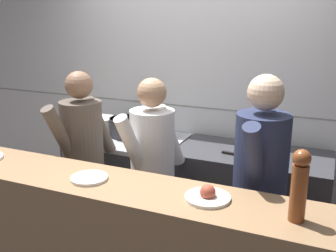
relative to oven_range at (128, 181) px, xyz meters
name	(u,v)px	position (x,y,z in m)	size (l,w,h in m)	color
wall_back_tiled	(196,91)	(0.53, 0.40, 0.86)	(8.00, 0.06, 2.60)	white
oven_range	(128,181)	(0.00, 0.00, 0.00)	(1.04, 0.71, 0.88)	#38383D
prep_counter	(250,203)	(1.18, 0.00, 0.00)	(1.25, 0.65, 0.90)	#38383D
stock_pot	(99,125)	(-0.31, 0.01, 0.53)	(0.31, 0.31, 0.16)	beige
sauce_pot	(127,127)	(-0.02, 0.04, 0.54)	(0.33, 0.33, 0.18)	#2D2D33
braising_pot	(154,132)	(0.31, -0.05, 0.54)	(0.27, 0.27, 0.19)	#B7BABF
chefs_knife	(238,155)	(1.08, -0.12, 0.46)	(0.33, 0.07, 0.02)	#B7BABF
plated_dish_appetiser	(89,178)	(0.46, -1.26, 0.61)	(0.22, 0.22, 0.02)	white
plated_dish_dessert	(208,196)	(1.19, -1.23, 0.62)	(0.24, 0.24, 0.09)	white
pepper_mill	(299,184)	(1.64, -1.27, 0.79)	(0.08, 0.08, 0.36)	brown
chef_head_cook	(83,160)	(-0.03, -0.65, 0.44)	(0.39, 0.69, 1.59)	black
chef_sous	(153,172)	(0.58, -0.65, 0.43)	(0.40, 0.68, 1.58)	black
chef_line	(259,189)	(1.37, -0.73, 0.48)	(0.35, 0.72, 1.66)	black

